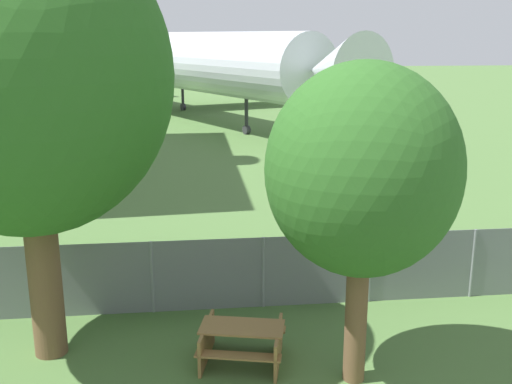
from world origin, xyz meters
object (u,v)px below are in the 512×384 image
(airplane, at_px, (161,60))
(tree_near_hangar, at_px, (26,77))
(picnic_bench_open_grass, at_px, (242,340))
(tree_far_right, at_px, (363,172))

(airplane, height_order, tree_near_hangar, airplane)
(picnic_bench_open_grass, bearing_deg, airplane, 94.33)
(airplane, xyz_separation_m, tree_near_hangar, (-0.87, -37.76, 1.16))
(picnic_bench_open_grass, relative_size, tree_near_hangar, 0.22)
(airplane, relative_size, tree_near_hangar, 5.03)
(tree_near_hangar, bearing_deg, airplane, 88.69)
(airplane, relative_size, picnic_bench_open_grass, 22.41)
(airplane, xyz_separation_m, tree_far_right, (4.91, -39.37, -0.34))
(picnic_bench_open_grass, relative_size, tree_far_right, 0.32)
(picnic_bench_open_grass, bearing_deg, tree_near_hangar, 168.36)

